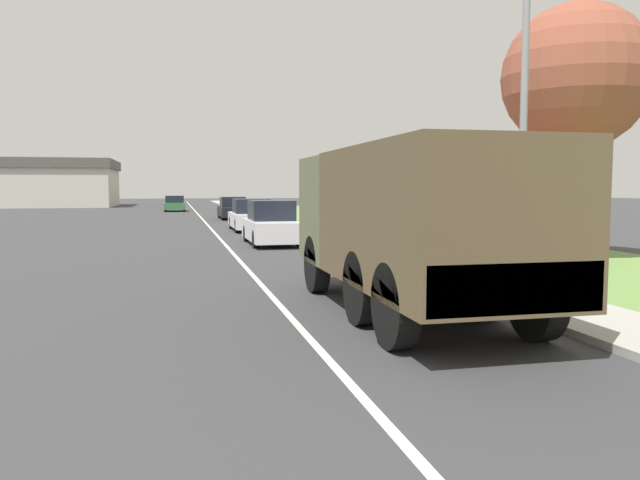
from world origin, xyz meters
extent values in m
plane|color=#38383A|center=(0.00, 40.00, 0.00)|extent=(180.00, 180.00, 0.00)
cube|color=silver|center=(0.00, 40.00, 0.00)|extent=(0.12, 120.00, 0.00)
cube|color=#ADAAA3|center=(4.50, 40.00, 0.06)|extent=(1.80, 120.00, 0.12)
cube|color=#6B9347|center=(8.90, 40.00, 0.01)|extent=(7.00, 120.00, 0.02)
cube|color=#606647|center=(1.99, 13.48, 1.66)|extent=(2.36, 1.93, 2.11)
cube|color=brown|center=(1.99, 10.04, 1.67)|extent=(2.36, 4.96, 2.14)
cube|color=#606647|center=(1.99, 7.61, 0.95)|extent=(2.24, 0.10, 0.60)
cube|color=red|center=(1.11, 7.59, 1.15)|extent=(0.12, 0.06, 0.12)
cube|color=red|center=(2.88, 7.59, 1.15)|extent=(0.12, 0.06, 0.12)
cylinder|color=black|center=(0.97, 13.38, 0.57)|extent=(0.30, 1.14, 1.14)
cylinder|color=black|center=(3.02, 13.38, 0.57)|extent=(0.30, 1.14, 1.14)
cylinder|color=black|center=(0.97, 8.80, 0.57)|extent=(0.30, 1.14, 1.14)
cylinder|color=black|center=(3.02, 8.80, 0.57)|extent=(0.30, 1.14, 1.14)
cylinder|color=black|center=(0.97, 10.28, 0.57)|extent=(0.30, 1.14, 1.14)
cylinder|color=black|center=(3.02, 10.28, 0.57)|extent=(0.30, 1.14, 1.14)
cube|color=silver|center=(1.71, 24.27, 0.54)|extent=(1.76, 4.52, 0.72)
cube|color=black|center=(1.71, 24.37, 1.27)|extent=(1.55, 2.04, 0.74)
cylinder|color=black|center=(0.93, 25.72, 0.32)|extent=(0.20, 0.64, 0.64)
cylinder|color=black|center=(2.49, 25.72, 0.32)|extent=(0.20, 0.64, 0.64)
cylinder|color=black|center=(0.93, 22.83, 0.32)|extent=(0.20, 0.64, 0.64)
cylinder|color=black|center=(2.49, 22.83, 0.32)|extent=(0.20, 0.64, 0.64)
cube|color=silver|center=(1.87, 31.98, 0.52)|extent=(1.90, 4.74, 0.68)
cube|color=black|center=(1.87, 32.07, 1.21)|extent=(1.67, 2.13, 0.70)
cylinder|color=black|center=(1.02, 33.50, 0.32)|extent=(0.20, 0.64, 0.64)
cylinder|color=black|center=(2.72, 33.50, 0.32)|extent=(0.20, 0.64, 0.64)
cylinder|color=black|center=(1.02, 30.46, 0.32)|extent=(0.20, 0.64, 0.64)
cylinder|color=black|center=(2.72, 30.46, 0.32)|extent=(0.20, 0.64, 0.64)
cube|color=black|center=(2.04, 43.90, 0.50)|extent=(1.80, 4.84, 0.65)
cube|color=black|center=(2.04, 44.00, 1.16)|extent=(1.58, 2.18, 0.68)
cylinder|color=black|center=(1.24, 45.45, 0.32)|extent=(0.20, 0.64, 0.64)
cylinder|color=black|center=(2.84, 45.45, 0.32)|extent=(0.20, 0.64, 0.64)
cylinder|color=black|center=(1.24, 42.36, 0.32)|extent=(0.20, 0.64, 0.64)
cylinder|color=black|center=(2.84, 42.36, 0.32)|extent=(0.20, 0.64, 0.64)
cube|color=#336B3D|center=(-1.81, 59.11, 0.47)|extent=(1.83, 3.99, 0.60)
cube|color=black|center=(-1.81, 59.19, 1.09)|extent=(1.61, 1.80, 0.63)
cylinder|color=black|center=(-2.62, 60.39, 0.32)|extent=(0.20, 0.64, 0.64)
cylinder|color=black|center=(-1.00, 60.39, 0.32)|extent=(0.20, 0.64, 0.64)
cylinder|color=black|center=(-2.62, 57.83, 0.32)|extent=(0.20, 0.64, 0.64)
cylinder|color=black|center=(-1.00, 57.83, 0.32)|extent=(0.20, 0.64, 0.64)
cube|color=maroon|center=(7.73, 18.36, 0.70)|extent=(1.95, 5.11, 0.91)
cube|color=black|center=(7.73, 19.84, 1.55)|extent=(1.80, 2.15, 0.78)
cube|color=maroon|center=(7.73, 17.29, 1.22)|extent=(1.95, 2.96, 0.12)
cylinder|color=black|center=(6.88, 20.05, 0.40)|extent=(0.24, 0.76, 0.76)
cylinder|color=black|center=(8.59, 20.05, 0.40)|extent=(0.24, 0.76, 0.76)
cylinder|color=black|center=(6.88, 16.67, 0.40)|extent=(0.24, 0.76, 0.76)
cylinder|color=black|center=(8.59, 16.67, 0.40)|extent=(0.24, 0.76, 0.76)
cylinder|color=gray|center=(4.75, 12.12, 3.47)|extent=(0.14, 0.14, 6.71)
cylinder|color=brown|center=(9.66, 17.52, 2.08)|extent=(0.32, 0.32, 4.13)
sphere|color=brown|center=(9.66, 17.52, 5.32)|extent=(4.26, 4.26, 4.26)
cube|color=beige|center=(-14.84, 77.20, 2.10)|extent=(12.48, 13.31, 4.21)
cube|color=#514C47|center=(-14.84, 77.20, 4.73)|extent=(12.98, 13.84, 1.05)
camera|label=1|loc=(-1.80, 1.23, 2.10)|focal=35.00mm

